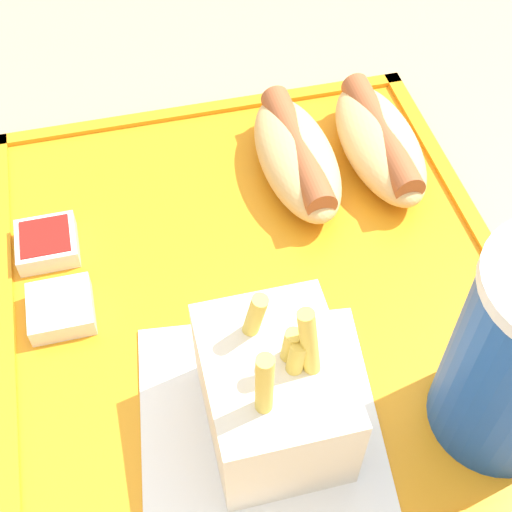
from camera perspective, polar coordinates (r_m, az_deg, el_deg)
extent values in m
cube|color=tan|center=(0.81, 1.93, -17.64)|extent=(1.48, 0.92, 0.70)
cube|color=orange|center=(0.49, 0.00, -2.52)|extent=(0.38, 0.35, 0.01)
cube|color=orange|center=(0.49, -19.44, -5.64)|extent=(0.38, 0.01, 0.00)
cube|color=orange|center=(0.54, 17.70, 1.46)|extent=(0.38, 0.01, 0.00)
cube|color=orange|center=(0.61, -4.16, 11.64)|extent=(0.01, 0.35, 0.00)
cube|color=white|center=(0.43, 0.46, -14.28)|extent=(0.18, 0.16, 0.00)
ellipsoid|color=#DBB270|center=(0.56, 9.83, 8.91)|extent=(0.13, 0.06, 0.04)
cylinder|color=#9E512D|center=(0.56, 9.95, 9.57)|extent=(0.12, 0.02, 0.02)
ellipsoid|color=#DBB270|center=(0.54, 3.25, 7.91)|extent=(0.13, 0.06, 0.04)
cylinder|color=#9E512D|center=(0.54, 3.29, 8.58)|extent=(0.12, 0.03, 0.02)
cube|color=silver|center=(0.40, 1.40, -11.06)|extent=(0.09, 0.07, 0.07)
cylinder|color=#E5C14C|center=(0.39, -0.53, -6.15)|extent=(0.02, 0.02, 0.07)
cylinder|color=#E5C14C|center=(0.36, 0.64, -11.66)|extent=(0.01, 0.01, 0.08)
cylinder|color=#E5C14C|center=(0.38, 2.86, -9.78)|extent=(0.01, 0.02, 0.06)
cylinder|color=#E5C14C|center=(0.37, 4.47, -8.65)|extent=(0.02, 0.02, 0.08)
cylinder|color=#E5C14C|center=(0.38, 2.53, -8.39)|extent=(0.02, 0.02, 0.06)
cube|color=silver|center=(0.49, -15.34, -4.09)|extent=(0.04, 0.04, 0.01)
cube|color=white|center=(0.48, -15.51, -3.63)|extent=(0.03, 0.03, 0.00)
cube|color=silver|center=(0.52, -16.36, 0.98)|extent=(0.04, 0.04, 0.01)
cube|color=#B21914|center=(0.52, -16.53, 1.45)|extent=(0.03, 0.03, 0.00)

